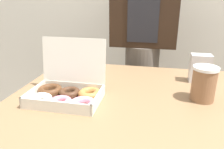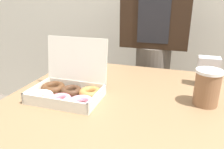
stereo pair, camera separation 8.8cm
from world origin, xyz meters
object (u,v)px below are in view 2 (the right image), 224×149
Objects in this scene: coffee_cup at (207,87)px; napkin_holder at (208,71)px; donut_box at (67,90)px; person_customer at (154,46)px.

coffee_cup is 0.22m from napkin_holder.
napkin_holder is at bearing 84.85° from coffee_cup.
donut_box is 0.66m from napkin_holder.
napkin_holder is at bearing 29.80° from donut_box.
napkin_holder is (0.57, 0.33, 0.04)m from donut_box.
person_customer is (-0.30, 0.68, 0.00)m from coffee_cup.
coffee_cup is 1.03× the size of napkin_holder.
donut_box is 2.34× the size of napkin_holder.
donut_box reaches higher than napkin_holder.
person_customer is at bearing 124.29° from napkin_holder.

